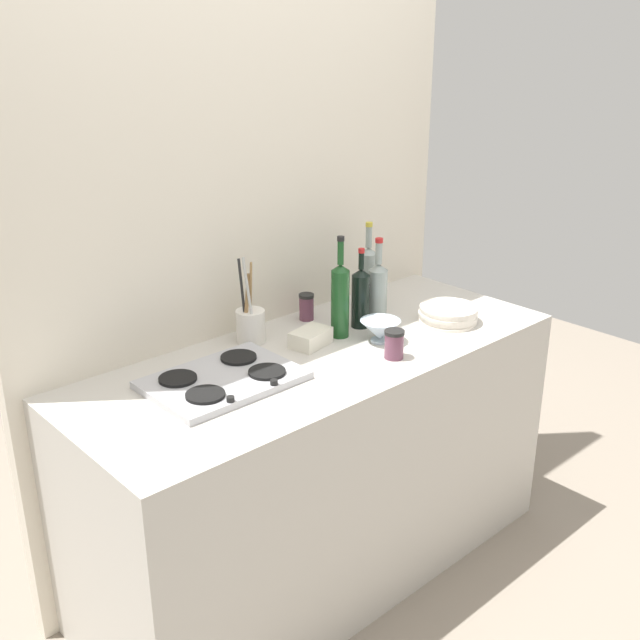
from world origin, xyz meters
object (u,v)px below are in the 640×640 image
(plate_stack, at_px, (448,314))
(wine_bottle_rightmost, at_px, (368,277))
(wine_bottle_leftmost, at_px, (361,297))
(condiment_jar_front, at_px, (394,344))
(stovetop_hob, at_px, (223,379))
(wine_bottle_mid_right, at_px, (340,299))
(utensil_crock, at_px, (250,324))
(condiment_jar_rear, at_px, (306,307))
(wine_bottle_mid_left, at_px, (378,291))
(butter_dish, at_px, (311,338))
(mixing_bowl, at_px, (380,330))

(plate_stack, height_order, wine_bottle_rightmost, wine_bottle_rightmost)
(plate_stack, distance_m, wine_bottle_leftmost, 0.35)
(plate_stack, xyz_separation_m, condiment_jar_front, (-0.40, -0.08, 0.02))
(stovetop_hob, bearing_deg, plate_stack, -8.78)
(stovetop_hob, distance_m, wine_bottle_rightmost, 0.84)
(wine_bottle_mid_right, height_order, utensil_crock, wine_bottle_mid_right)
(wine_bottle_leftmost, distance_m, condiment_jar_front, 0.31)
(utensil_crock, height_order, condiment_jar_front, utensil_crock)
(condiment_jar_rear, bearing_deg, stovetop_hob, -157.10)
(wine_bottle_rightmost, bearing_deg, condiment_jar_rear, 162.95)
(wine_bottle_mid_left, distance_m, condiment_jar_front, 0.35)
(wine_bottle_mid_left, xyz_separation_m, butter_dish, (-0.34, -0.00, -0.09))
(wine_bottle_leftmost, bearing_deg, wine_bottle_rightmost, 36.06)
(plate_stack, height_order, condiment_jar_rear, condiment_jar_rear)
(mixing_bowl, height_order, condiment_jar_front, condiment_jar_front)
(butter_dish, xyz_separation_m, condiment_jar_front, (0.14, -0.27, 0.02))
(stovetop_hob, relative_size, condiment_jar_front, 4.71)
(wine_bottle_mid_left, distance_m, wine_bottle_mid_right, 0.21)
(mixing_bowl, bearing_deg, wine_bottle_rightmost, 52.09)
(mixing_bowl, bearing_deg, condiment_jar_rear, 98.20)
(condiment_jar_rear, bearing_deg, wine_bottle_mid_right, -95.45)
(butter_dish, relative_size, condiment_jar_rear, 1.40)
(wine_bottle_leftmost, xyz_separation_m, wine_bottle_mid_left, (0.08, -0.01, 0.01))
(utensil_crock, distance_m, condiment_jar_rear, 0.29)
(plate_stack, xyz_separation_m, wine_bottle_leftmost, (-0.28, 0.19, 0.09))
(stovetop_hob, xyz_separation_m, wine_bottle_leftmost, (0.66, 0.05, 0.10))
(stovetop_hob, bearing_deg, wine_bottle_rightmost, 11.08)
(condiment_jar_front, bearing_deg, wine_bottle_rightmost, 55.22)
(wine_bottle_leftmost, relative_size, condiment_jar_front, 3.03)
(wine_bottle_rightmost, distance_m, mixing_bowl, 0.34)
(stovetop_hob, relative_size, plate_stack, 2.07)
(plate_stack, bearing_deg, wine_bottle_mid_left, 135.87)
(wine_bottle_mid_left, height_order, condiment_jar_rear, wine_bottle_mid_left)
(utensil_crock, bearing_deg, stovetop_hob, -142.44)
(wine_bottle_mid_left, relative_size, wine_bottle_rightmost, 0.93)
(utensil_crock, relative_size, condiment_jar_rear, 3.08)
(condiment_jar_front, bearing_deg, stovetop_hob, 157.04)
(condiment_jar_front, xyz_separation_m, condiment_jar_rear, (0.02, 0.47, 0.00))
(wine_bottle_leftmost, relative_size, condiment_jar_rear, 2.95)
(stovetop_hob, relative_size, wine_bottle_rightmost, 1.34)
(wine_bottle_mid_right, relative_size, wine_bottle_rightmost, 1.06)
(wine_bottle_mid_right, xyz_separation_m, wine_bottle_rightmost, (0.27, 0.13, -0.01))
(condiment_jar_rear, bearing_deg, butter_dish, -128.19)
(utensil_crock, bearing_deg, wine_bottle_leftmost, -22.19)
(stovetop_hob, relative_size, wine_bottle_leftmost, 1.56)
(wine_bottle_rightmost, bearing_deg, mixing_bowl, -127.91)
(plate_stack, height_order, utensil_crock, utensil_crock)
(stovetop_hob, relative_size, butter_dish, 3.28)
(mixing_bowl, height_order, utensil_crock, utensil_crock)
(utensil_crock, relative_size, condiment_jar_front, 3.17)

